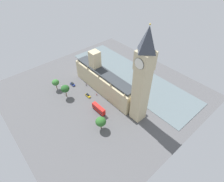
{
  "coord_description": "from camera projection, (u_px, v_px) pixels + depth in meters",
  "views": [
    {
      "loc": [
        59.46,
        78.78,
        86.61
      ],
      "look_at": [
        1.0,
        11.49,
        8.62
      ],
      "focal_mm": 28.94,
      "sensor_mm": 36.0,
      "label": 1
    }
  ],
  "objects": [
    {
      "name": "plane_tree_corner",
      "position": [
        101.0,
        122.0,
        102.63
      ],
      "size": [
        6.15,
        6.15,
        8.51
      ],
      "color": "brown",
      "rests_on": "ground"
    },
    {
      "name": "car_blue_under_trees",
      "position": [
        72.0,
        84.0,
        136.16
      ],
      "size": [
        2.06,
        4.56,
        1.74
      ],
      "rotation": [
        0.0,
        0.0,
        0.06
      ],
      "color": "navy",
      "rests_on": "ground"
    },
    {
      "name": "clock_tower",
      "position": [
        143.0,
        78.0,
        93.21
      ],
      "size": [
        8.28,
        8.28,
        58.6
      ],
      "color": "#CCBA8E",
      "rests_on": "ground"
    },
    {
      "name": "ground_plane",
      "position": [
        103.0,
        91.0,
        131.13
      ],
      "size": [
        125.36,
        125.36,
        0.0
      ],
      "primitive_type": "plane",
      "color": "#565659"
    },
    {
      "name": "street_lamp_opposite_hall",
      "position": [
        62.0,
        88.0,
        127.54
      ],
      "size": [
        0.56,
        0.56,
        6.37
      ],
      "color": "black",
      "rests_on": "ground"
    },
    {
      "name": "river_thames",
      "position": [
        130.0,
        76.0,
        145.06
      ],
      "size": [
        33.86,
        112.83,
        0.25
      ],
      "primitive_type": "cube",
      "color": "slate",
      "rests_on": "ground"
    },
    {
      "name": "pedestrian_by_river_gate",
      "position": [
        97.0,
        94.0,
        127.76
      ],
      "size": [
        0.6,
        0.64,
        1.52
      ],
      "rotation": [
        0.0,
        0.0,
        2.54
      ],
      "color": "maroon",
      "rests_on": "ground"
    },
    {
      "name": "plane_tree_far_end",
      "position": [
        56.0,
        82.0,
        129.41
      ],
      "size": [
        5.14,
        5.14,
        8.25
      ],
      "color": "brown",
      "rests_on": "ground"
    },
    {
      "name": "pedestrian_leading",
      "position": [
        86.0,
        85.0,
        135.59
      ],
      "size": [
        0.69,
        0.63,
        1.64
      ],
      "rotation": [
        0.0,
        0.0,
        1.02
      ],
      "color": "black",
      "rests_on": "ground"
    },
    {
      "name": "plane_tree_kerbside",
      "position": [
        65.0,
        89.0,
        122.46
      ],
      "size": [
        5.85,
        5.85,
        9.66
      ],
      "color": "brown",
      "rests_on": "ground"
    },
    {
      "name": "car_yellow_cab_midblock",
      "position": [
        88.0,
        95.0,
        126.63
      ],
      "size": [
        1.87,
        4.59,
        1.74
      ],
      "rotation": [
        0.0,
        0.0,
        -0.02
      ],
      "color": "gold",
      "rests_on": "ground"
    },
    {
      "name": "parliament_building",
      "position": [
        104.0,
        81.0,
        127.16
      ],
      "size": [
        11.05,
        55.36,
        27.5
      ],
      "color": "#CCBA8E",
      "rests_on": "ground"
    },
    {
      "name": "double_decker_bus_trailing",
      "position": [
        99.0,
        109.0,
        114.65
      ],
      "size": [
        2.84,
        10.55,
        4.75
      ],
      "rotation": [
        0.0,
        0.0,
        0.02
      ],
      "color": "red",
      "rests_on": "ground"
    }
  ]
}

